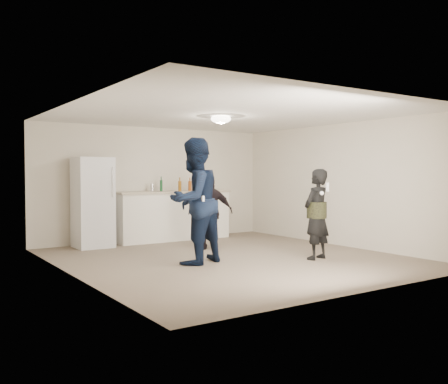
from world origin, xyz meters
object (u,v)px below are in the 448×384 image
shaker (152,187)px  woman (317,214)px  man (194,201)px  fridge (93,202)px  counter (173,216)px  spectator (210,212)px

shaker → woman: woman is taller
man → fridge: bearing=-92.9°
shaker → man: size_ratio=0.08×
counter → man: man is taller
counter → spectator: bearing=-91.2°
counter → man: (-1.10, -2.79, 0.51)m
counter → spectator: (-0.03, -1.60, 0.21)m
counter → shaker: shaker is taller
shaker → spectator: 1.78m
counter → shaker: (-0.49, 0.07, 0.65)m
counter → woman: woman is taller
counter → spectator: size_ratio=1.77×
counter → man: 3.04m
fridge → spectator: size_ratio=1.23×
counter → spectator: spectator is taller
woman → spectator: (-0.90, 1.99, -0.04)m
fridge → woman: (2.73, -3.52, -0.12)m
counter → fridge: fridge is taller
shaker → counter: bearing=-7.8°
woman → spectator: woman is taller
fridge → shaker: 1.41m
spectator → woman: bearing=147.1°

